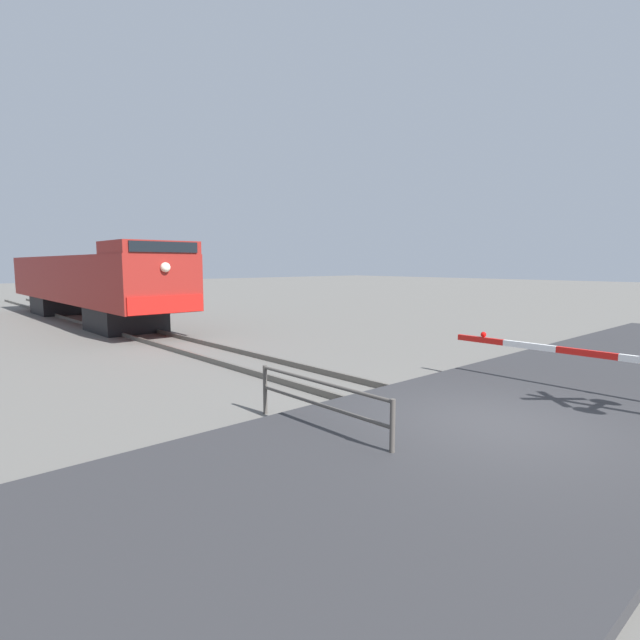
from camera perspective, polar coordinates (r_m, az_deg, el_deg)
ground_plane at (r=9.13m, az=19.95°, el=-12.19°), size 160.00×160.00×0.00m
rail_track_left at (r=8.51m, az=17.63°, el=-12.97°), size 0.08×80.00×0.15m
rail_track_right at (r=9.72m, az=22.00°, el=-10.66°), size 0.08×80.00×0.15m
road_surface at (r=9.10m, az=19.97°, el=-11.72°), size 36.00×5.91×0.16m
locomotive at (r=26.96m, az=-25.47°, el=4.07°), size 3.04×18.41×3.72m
guard_railing at (r=8.28m, az=-0.03°, el=-9.15°), size 0.08×3.22×0.95m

